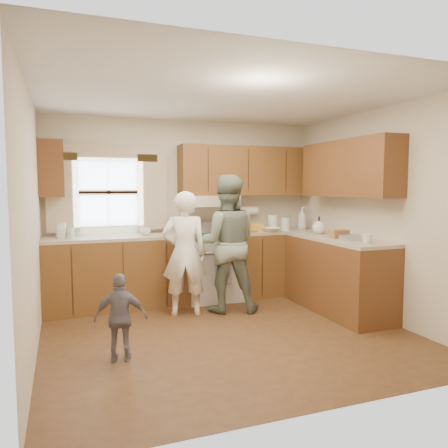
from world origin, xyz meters
name	(u,v)px	position (x,y,z in m)	size (l,w,h in m)	color
room	(228,218)	(0.00, 0.00, 1.25)	(3.80, 3.80, 3.80)	#452A15
kitchen_fixtures	(242,242)	(0.61, 1.08, 0.84)	(3.80, 2.25, 2.15)	#462A0F
stove	(212,266)	(0.30, 1.44, 0.47)	(0.76, 0.67, 1.07)	silver
woman_left	(185,253)	(-0.25, 0.85, 0.76)	(0.56, 0.36, 1.52)	white
woman_right	(226,244)	(0.29, 0.83, 0.86)	(0.84, 0.65, 1.72)	#243A26
child	(121,317)	(-1.17, -0.33, 0.40)	(0.47, 0.20, 0.80)	slate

